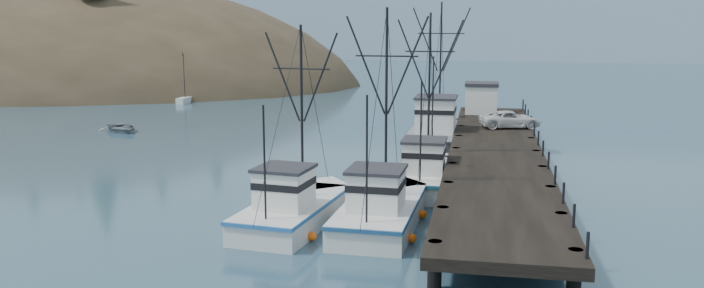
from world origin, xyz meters
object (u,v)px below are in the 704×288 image
at_px(pier, 496,154).
at_px(pier_shed, 481,98).
at_px(trawler_far, 426,174).
at_px(work_vessel, 437,135).
at_px(pickup_truck, 510,119).
at_px(motorboat, 122,131).
at_px(trawler_near, 382,209).
at_px(trawler_mid, 296,208).

relative_size(pier, pier_shed, 13.75).
relative_size(trawler_far, work_vessel, 0.78).
height_order(work_vessel, pickup_truck, work_vessel).
relative_size(work_vessel, motorboat, 2.99).
xyz_separation_m(trawler_near, work_vessel, (1.45, 21.17, 0.41)).
height_order(pier, pickup_truck, pickup_truck).
bearing_deg(pickup_truck, trawler_near, 146.98).
xyz_separation_m(pickup_truck, motorboat, (-35.76, 3.99, -2.67)).
distance_m(work_vessel, pier_shed, 9.39).
bearing_deg(trawler_mid, motorboat, 133.20).
distance_m(trawler_mid, trawler_far, 10.99).
distance_m(pier, trawler_mid, 16.05).
relative_size(pier, work_vessel, 3.08).
height_order(trawler_near, trawler_mid, trawler_near).
distance_m(pier, work_vessel, 10.52).
bearing_deg(pier_shed, work_vessel, -111.81).
relative_size(trawler_near, trawler_mid, 1.08).
height_order(pier, trawler_near, trawler_near).
bearing_deg(pier_shed, motorboat, -172.32).
height_order(trawler_far, motorboat, trawler_far).
xyz_separation_m(trawler_mid, pickup_truck, (11.54, 21.79, 1.85)).
bearing_deg(pier, pickup_truck, 82.43).
bearing_deg(pier, trawler_far, -144.70).
bearing_deg(work_vessel, pier, -64.99).
bearing_deg(pier_shed, trawler_far, -98.83).
bearing_deg(trawler_mid, pier_shed, 73.06).
relative_size(trawler_far, pickup_truck, 2.33).
xyz_separation_m(pier_shed, motorboat, (-33.45, -4.51, -3.42)).
height_order(pier, trawler_far, trawler_far).
height_order(trawler_near, work_vessel, work_vessel).
height_order(pier, pier_shed, pier_shed).
relative_size(pickup_truck, motorboat, 1.01).
xyz_separation_m(work_vessel, motorboat, (-30.05, 3.97, -1.23)).
bearing_deg(trawler_far, work_vessel, 90.55).
bearing_deg(trawler_far, pier, 35.30).
relative_size(trawler_mid, trawler_far, 0.94).
xyz_separation_m(pier, trawler_near, (-5.89, -11.64, -0.87)).
bearing_deg(motorboat, trawler_mid, -93.95).
distance_m(trawler_mid, pickup_truck, 24.73).
height_order(work_vessel, pier_shed, work_vessel).
relative_size(pier, trawler_mid, 4.16).
bearing_deg(trawler_near, work_vessel, 86.09).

